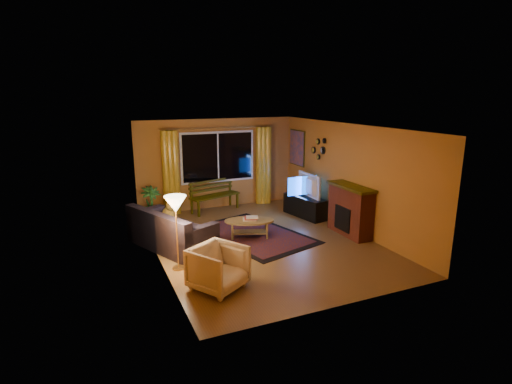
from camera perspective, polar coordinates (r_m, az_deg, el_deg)
name	(u,v)px	position (r m, az deg, el deg)	size (l,w,h in m)	color
floor	(261,242)	(8.88, 0.78, -7.09)	(4.50, 6.00, 0.02)	brown
ceiling	(262,126)	(8.31, 0.84, 9.35)	(4.50, 6.00, 0.02)	white
wall_back	(217,164)	(11.26, -5.52, 4.03)	(4.50, 0.02, 2.50)	#BE782E
wall_left	(154,197)	(7.88, -14.35, -0.65)	(0.02, 6.00, 2.50)	#BE782E
wall_right	(349,177)	(9.64, 13.15, 2.05)	(0.02, 6.00, 2.50)	#BE782E
window	(218,157)	(11.17, -5.44, 4.99)	(2.00, 0.02, 1.30)	black
curtain_rod	(218,128)	(11.03, -5.47, 9.07)	(0.03, 0.03, 3.20)	#BF8C3F
curtain_left	(171,173)	(10.83, -12.10, 2.69)	(0.36, 0.36, 2.24)	gold
curtain_right	(263,166)	(11.65, 1.03, 3.78)	(0.36, 0.36, 2.24)	gold
bench	(215,203)	(11.09, -5.86, -1.62)	(1.44, 0.42, 0.43)	#383100
potted_plant	(151,205)	(10.36, -14.77, -1.75)	(0.51, 0.51, 0.91)	#235B1E
sofa	(171,228)	(8.59, -12.01, -5.12)	(0.88, 2.05, 0.83)	black
dog	(169,211)	(8.95, -12.39, -2.60)	(0.35, 0.49, 0.53)	olive
armchair	(218,266)	(6.72, -5.42, -10.46)	(0.79, 0.74, 0.81)	beige
floor_lamp	(177,233)	(7.44, -11.23, -5.83)	(0.23, 0.23, 1.39)	#BF8C3F
rug	(254,234)	(9.26, -0.36, -6.05)	(1.78, 2.81, 0.02)	#661E05
coffee_table	(249,228)	(9.05, -0.94, -5.23)	(1.12, 1.12, 0.41)	olive
tv_console	(305,206)	(10.61, 7.00, -2.06)	(0.43, 1.30, 0.54)	black
television	(306,185)	(10.47, 7.10, 0.95)	(1.05, 0.14, 0.61)	black
fireplace	(350,211)	(9.37, 13.33, -2.71)	(0.40, 1.20, 1.10)	maroon
mirror_cluster	(318,147)	(10.58, 8.91, 6.30)	(0.06, 0.60, 0.56)	black
painting	(297,148)	(11.58, 5.87, 6.30)	(0.04, 0.76, 0.96)	#C55925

